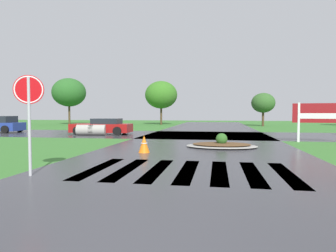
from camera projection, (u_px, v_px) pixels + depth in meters
asphalt_roadway at (198, 151)px, 12.92m from camera, size 9.06×80.00×0.01m
asphalt_cross_road at (206, 135)px, 22.05m from camera, size 90.00×8.15×0.01m
crosswalk_stripes at (188, 171)px, 8.48m from camera, size 5.85×3.54×0.01m
stop_sign at (29, 101)px, 7.71m from camera, size 0.70×0.34×2.66m
estate_billboard at (323, 115)px, 16.36m from camera, size 3.08×0.59×2.26m
median_island at (222, 145)px, 14.32m from camera, size 3.43×2.39×0.68m
car_silver_hatch at (103, 127)px, 22.83m from camera, size 4.63×2.21×1.23m
drainage_pipe_stack at (91, 130)px, 21.84m from camera, size 2.22×1.04×0.79m
traffic_cone at (144, 144)px, 12.33m from camera, size 0.47×0.47×0.73m
background_treeline at (155, 95)px, 40.18m from camera, size 41.82×6.46×6.52m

